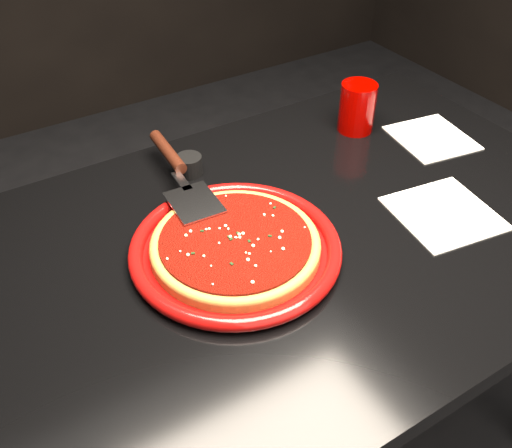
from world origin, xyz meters
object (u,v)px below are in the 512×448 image
(plate, at_px, (235,248))
(cup, at_px, (357,107))
(ramekin, at_px, (189,165))
(table, at_px, (294,355))
(pizza_server, at_px, (181,173))

(plate, height_order, cup, cup)
(plate, relative_size, ramekin, 6.90)
(table, relative_size, cup, 10.77)
(pizza_server, bearing_deg, ramekin, 54.27)
(plate, distance_m, ramekin, 0.26)
(table, relative_size, pizza_server, 3.39)
(plate, xyz_separation_m, pizza_server, (0.00, 0.21, 0.03))
(cup, bearing_deg, table, -143.74)
(plate, relative_size, cup, 3.27)
(table, relative_size, plate, 3.29)
(pizza_server, height_order, cup, cup)
(table, xyz_separation_m, plate, (-0.14, 0.00, 0.39))
(cup, relative_size, ramekin, 2.11)
(table, bearing_deg, ramekin, 110.22)
(pizza_server, bearing_deg, plate, -86.99)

